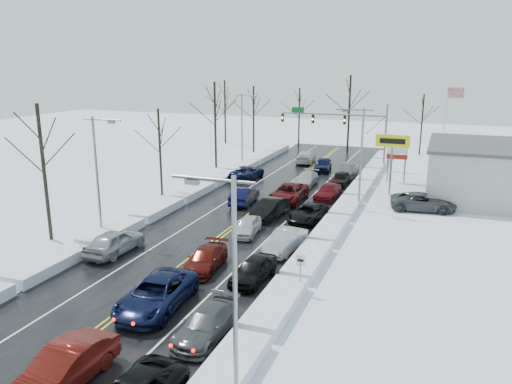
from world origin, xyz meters
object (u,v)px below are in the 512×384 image
at_px(oncoming_car_0, 244,203).
at_px(tires_plus_sign, 392,145).
at_px(flagpole, 446,122).
at_px(traffic_signal_mast, 344,123).

bearing_deg(oncoming_car_0, tires_plus_sign, -151.69).
height_order(flagpole, oncoming_car_0, flagpole).
distance_m(flagpole, oncoming_car_0, 28.31).
height_order(traffic_signal_mast, flagpole, flagpole).
relative_size(traffic_signal_mast, flagpole, 1.33).
distance_m(tires_plus_sign, oncoming_car_0, 15.41).
bearing_deg(flagpole, traffic_signal_mast, -170.27).
bearing_deg(flagpole, tires_plus_sign, -108.44).
bearing_deg(oncoming_car_0, flagpole, -132.22).
relative_size(flagpole, oncoming_car_0, 2.11).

